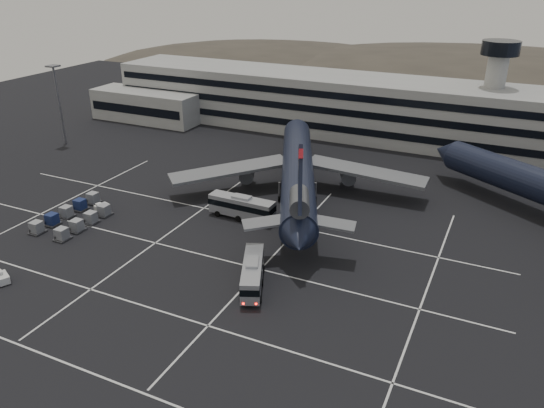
{
  "coord_description": "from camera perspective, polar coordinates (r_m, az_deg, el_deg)",
  "views": [
    {
      "loc": [
        40.61,
        -52.85,
        39.09
      ],
      "look_at": [
        8.71,
        14.73,
        5.0
      ],
      "focal_mm": 35.0,
      "sensor_mm": 36.0,
      "label": 1
    }
  ],
  "objects": [
    {
      "name": "tug_b",
      "position": [
        80.09,
        -26.99,
        -7.08
      ],
      "size": [
        2.89,
        2.45,
        1.6
      ],
      "rotation": [
        0.0,
        0.0,
        1.11
      ],
      "color": "silver",
      "rests_on": "ground"
    },
    {
      "name": "hills",
      "position": [
        229.76,
        19.29,
        10.31
      ],
      "size": [
        352.0,
        180.0,
        44.0
      ],
      "color": "#38332B",
      "rests_on": "ground"
    },
    {
      "name": "lightpole_left",
      "position": [
        132.67,
        -22.08,
        10.9
      ],
      "size": [
        2.4,
        2.4,
        18.28
      ],
      "color": "slate",
      "rests_on": "ground"
    },
    {
      "name": "ground",
      "position": [
        77.26,
        -10.63,
        -6.34
      ],
      "size": [
        260.0,
        260.0,
        0.0
      ],
      "primitive_type": "plane",
      "color": "black",
      "rests_on": "ground"
    },
    {
      "name": "uld_cluster",
      "position": [
        93.39,
        -20.51,
        -1.24
      ],
      "size": [
        7.38,
        15.05,
        1.96
      ],
      "rotation": [
        0.0,
        0.0,
        0.01
      ],
      "color": "#2D2D30",
      "rests_on": "ground"
    },
    {
      "name": "bus_far",
      "position": [
        88.18,
        -3.27,
        -0.23
      ],
      "size": [
        11.6,
        3.15,
        4.07
      ],
      "rotation": [
        0.0,
        0.0,
        1.55
      ],
      "color": "#A1A3A9",
      "rests_on": "ground"
    },
    {
      "name": "trijet_main",
      "position": [
        94.62,
        2.78,
        3.54
      ],
      "size": [
        43.75,
        54.92,
        18.08
      ],
      "rotation": [
        0.0,
        0.0,
        0.4
      ],
      "color": "black",
      "rests_on": "ground"
    },
    {
      "name": "lane_markings",
      "position": [
        77.27,
        -9.74,
        -6.26
      ],
      "size": [
        90.0,
        55.62,
        0.01
      ],
      "color": "silver",
      "rests_on": "ground"
    },
    {
      "name": "terminal",
      "position": [
        135.3,
        5.84,
        10.64
      ],
      "size": [
        125.0,
        26.0,
        24.0
      ],
      "color": "gray",
      "rests_on": "ground"
    },
    {
      "name": "tug_a",
      "position": [
        96.23,
        -17.91,
        -0.29
      ],
      "size": [
        1.9,
        2.54,
        1.46
      ],
      "rotation": [
        0.0,
        0.0,
        -0.25
      ],
      "color": "silver",
      "rests_on": "ground"
    },
    {
      "name": "bus_near",
      "position": [
        70.14,
        -2.11,
        -7.33
      ],
      "size": [
        6.58,
        10.93,
        3.82
      ],
      "rotation": [
        0.0,
        0.0,
        0.41
      ],
      "color": "#A1A3A9",
      "rests_on": "ground"
    }
  ]
}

